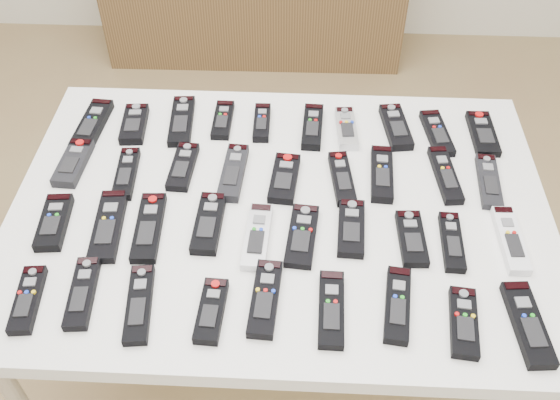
{
  "coord_description": "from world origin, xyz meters",
  "views": [
    {
      "loc": [
        0.09,
        -1.1,
        1.83
      ],
      "look_at": [
        0.04,
        -0.1,
        0.8
      ],
      "focal_mm": 40.0,
      "sensor_mm": 36.0,
      "label": 1
    }
  ],
  "objects_px": {
    "remote_23": "(257,236)",
    "remote_36": "(464,322)",
    "remote_1": "(134,124)",
    "remote_14": "(284,178)",
    "remote_9": "(483,134)",
    "remote_20": "(108,226)",
    "remote_7": "(396,127)",
    "remote_18": "(489,181)",
    "remote_12": "(183,167)",
    "remote_2": "(182,121)",
    "remote_13": "(233,172)",
    "remote_19": "(54,222)",
    "remote_26": "(412,238)",
    "remote_5": "(313,127)",
    "remote_16": "(382,174)",
    "remote_28": "(510,240)",
    "remote_0": "(92,125)",
    "remote_4": "(262,123)",
    "remote_15": "(342,178)",
    "remote_17": "(445,175)",
    "remote_29": "(28,299)",
    "remote_3": "(223,120)",
    "remote_24": "(302,236)",
    "remote_22": "(209,223)",
    "remote_8": "(437,133)",
    "remote_21": "(149,227)",
    "remote_34": "(331,309)",
    "remote_10": "(73,163)",
    "remote_32": "(211,311)",
    "remote_33": "(265,298)",
    "remote_30": "(82,293)",
    "remote_11": "(126,174)",
    "remote_37": "(528,324)"
  },
  "relations": [
    {
      "from": "remote_0",
      "to": "remote_28",
      "type": "xyz_separation_m",
      "value": [
        1.02,
        -0.35,
        -0.0
      ]
    },
    {
      "from": "remote_16",
      "to": "remote_26",
      "type": "distance_m",
      "value": 0.21
    },
    {
      "from": "remote_36",
      "to": "remote_37",
      "type": "height_order",
      "value": "remote_37"
    },
    {
      "from": "remote_12",
      "to": "remote_20",
      "type": "height_order",
      "value": "same"
    },
    {
      "from": "remote_2",
      "to": "remote_3",
      "type": "relative_size",
      "value": 1.32
    },
    {
      "from": "remote_4",
      "to": "remote_24",
      "type": "height_order",
      "value": "remote_4"
    },
    {
      "from": "remote_22",
      "to": "remote_11",
      "type": "bearing_deg",
      "value": 146.83
    },
    {
      "from": "remote_15",
      "to": "remote_26",
      "type": "distance_m",
      "value": 0.23
    },
    {
      "from": "remote_3",
      "to": "remote_30",
      "type": "distance_m",
      "value": 0.61
    },
    {
      "from": "remote_2",
      "to": "remote_28",
      "type": "xyz_separation_m",
      "value": [
        0.78,
        -0.38,
        0.0
      ]
    },
    {
      "from": "remote_0",
      "to": "remote_14",
      "type": "relative_size",
      "value": 1.23
    },
    {
      "from": "remote_4",
      "to": "remote_12",
      "type": "bearing_deg",
      "value": -136.34
    },
    {
      "from": "remote_23",
      "to": "remote_26",
      "type": "relative_size",
      "value": 1.2
    },
    {
      "from": "remote_5",
      "to": "remote_33",
      "type": "bearing_deg",
      "value": -96.7
    },
    {
      "from": "remote_19",
      "to": "remote_26",
      "type": "bearing_deg",
      "value": -5.68
    },
    {
      "from": "remote_9",
      "to": "remote_12",
      "type": "height_order",
      "value": "same"
    },
    {
      "from": "remote_8",
      "to": "remote_17",
      "type": "distance_m",
      "value": 0.16
    },
    {
      "from": "remote_26",
      "to": "remote_32",
      "type": "distance_m",
      "value": 0.46
    },
    {
      "from": "remote_0",
      "to": "remote_10",
      "type": "bearing_deg",
      "value": -89.01
    },
    {
      "from": "remote_16",
      "to": "remote_28",
      "type": "bearing_deg",
      "value": -33.12
    },
    {
      "from": "remote_3",
      "to": "remote_18",
      "type": "height_order",
      "value": "same"
    },
    {
      "from": "remote_32",
      "to": "remote_33",
      "type": "distance_m",
      "value": 0.11
    },
    {
      "from": "remote_9",
      "to": "remote_24",
      "type": "distance_m",
      "value": 0.59
    },
    {
      "from": "remote_16",
      "to": "remote_33",
      "type": "height_order",
      "value": "same"
    },
    {
      "from": "remote_17",
      "to": "remote_29",
      "type": "xyz_separation_m",
      "value": [
        -0.89,
        -0.41,
        0.0
      ]
    },
    {
      "from": "remote_14",
      "to": "remote_20",
      "type": "xyz_separation_m",
      "value": [
        -0.39,
        -0.17,
        -0.0
      ]
    },
    {
      "from": "remote_2",
      "to": "remote_21",
      "type": "height_order",
      "value": "same"
    },
    {
      "from": "remote_7",
      "to": "remote_12",
      "type": "distance_m",
      "value": 0.56
    },
    {
      "from": "remote_1",
      "to": "remote_14",
      "type": "distance_m",
      "value": 0.44
    },
    {
      "from": "remote_7",
      "to": "remote_18",
      "type": "xyz_separation_m",
      "value": [
        0.21,
        -0.19,
        -0.0
      ]
    },
    {
      "from": "remote_21",
      "to": "remote_34",
      "type": "height_order",
      "value": "same"
    },
    {
      "from": "remote_18",
      "to": "remote_22",
      "type": "relative_size",
      "value": 1.03
    },
    {
      "from": "remote_2",
      "to": "remote_37",
      "type": "bearing_deg",
      "value": -41.69
    },
    {
      "from": "remote_1",
      "to": "remote_12",
      "type": "distance_m",
      "value": 0.22
    },
    {
      "from": "remote_2",
      "to": "remote_13",
      "type": "bearing_deg",
      "value": -55.08
    },
    {
      "from": "remote_1",
      "to": "remote_5",
      "type": "height_order",
      "value": "same"
    },
    {
      "from": "remote_12",
      "to": "remote_4",
      "type": "bearing_deg",
      "value": 47.47
    },
    {
      "from": "remote_12",
      "to": "remote_22",
      "type": "bearing_deg",
      "value": -61.87
    },
    {
      "from": "remote_13",
      "to": "remote_22",
      "type": "xyz_separation_m",
      "value": [
        -0.04,
        -0.17,
        -0.0
      ]
    },
    {
      "from": "remote_3",
      "to": "remote_29",
      "type": "xyz_separation_m",
      "value": [
        -0.33,
        -0.59,
        0.0
      ]
    },
    {
      "from": "remote_19",
      "to": "remote_30",
      "type": "distance_m",
      "value": 0.22
    },
    {
      "from": "remote_16",
      "to": "remote_18",
      "type": "distance_m",
      "value": 0.25
    },
    {
      "from": "remote_9",
      "to": "remote_20",
      "type": "relative_size",
      "value": 0.81
    },
    {
      "from": "remote_22",
      "to": "remote_24",
      "type": "xyz_separation_m",
      "value": [
        0.21,
        -0.03,
        -0.0
      ]
    },
    {
      "from": "remote_1",
      "to": "remote_21",
      "type": "distance_m",
      "value": 0.37
    },
    {
      "from": "remote_1",
      "to": "remote_13",
      "type": "height_order",
      "value": "same"
    },
    {
      "from": "remote_23",
      "to": "remote_36",
      "type": "bearing_deg",
      "value": -23.25
    },
    {
      "from": "remote_30",
      "to": "remote_36",
      "type": "relative_size",
      "value": 1.09
    },
    {
      "from": "remote_5",
      "to": "remote_13",
      "type": "distance_m",
      "value": 0.26
    },
    {
      "from": "remote_14",
      "to": "remote_22",
      "type": "height_order",
      "value": "remote_22"
    }
  ]
}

